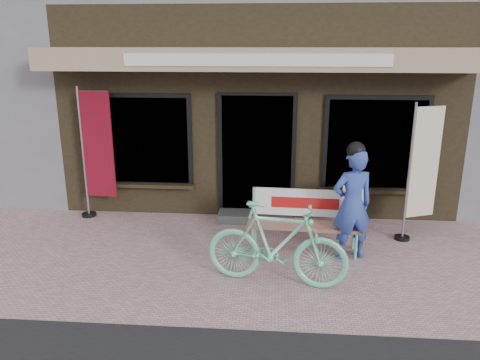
# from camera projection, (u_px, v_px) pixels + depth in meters

# --- Properties ---
(ground) EXTENTS (70.00, 70.00, 0.00)m
(ground) POSITION_uv_depth(u_px,v_px,m) (250.00, 267.00, 6.52)
(ground) COLOR #BB8F94
(ground) RESTS_ON ground
(storefront) EXTENTS (7.00, 6.77, 6.00)m
(storefront) POSITION_uv_depth(u_px,v_px,m) (264.00, 43.00, 10.41)
(storefront) COLOR black
(storefront) RESTS_ON ground
(bench) EXTENTS (1.69, 0.52, 0.90)m
(bench) POSITION_uv_depth(u_px,v_px,m) (305.00, 216.00, 6.94)
(bench) COLOR #6FD9AC
(bench) RESTS_ON ground
(person) EXTENTS (0.67, 0.53, 1.71)m
(person) POSITION_uv_depth(u_px,v_px,m) (352.00, 202.00, 6.58)
(person) COLOR #2F47A3
(person) RESTS_ON ground
(bicycle) EXTENTS (1.89, 0.82, 1.10)m
(bicycle) POSITION_uv_depth(u_px,v_px,m) (277.00, 244.00, 5.92)
(bicycle) COLOR #6FD9AC
(bicycle) RESTS_ON ground
(nobori_red) EXTENTS (0.68, 0.26, 2.31)m
(nobori_red) POSITION_uv_depth(u_px,v_px,m) (96.00, 152.00, 8.05)
(nobori_red) COLOR gray
(nobori_red) RESTS_ON ground
(nobori_cream) EXTENTS (0.64, 0.35, 2.17)m
(nobori_cream) POSITION_uv_depth(u_px,v_px,m) (421.00, 170.00, 7.16)
(nobori_cream) COLOR gray
(nobori_cream) RESTS_ON ground
(menu_stand) EXTENTS (0.45, 0.24, 0.91)m
(menu_stand) POSITION_uv_depth(u_px,v_px,m) (351.00, 205.00, 7.57)
(menu_stand) COLOR black
(menu_stand) RESTS_ON ground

